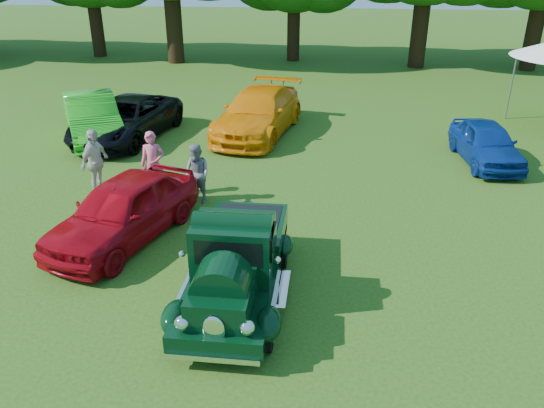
# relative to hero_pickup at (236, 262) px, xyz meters

# --- Properties ---
(ground) EXTENTS (120.00, 120.00, 0.00)m
(ground) POSITION_rel_hero_pickup_xyz_m (-0.64, 0.53, -0.75)
(ground) COLOR #265113
(ground) RESTS_ON ground
(hero_pickup) EXTENTS (2.06, 4.42, 1.73)m
(hero_pickup) POSITION_rel_hero_pickup_xyz_m (0.00, 0.00, 0.00)
(hero_pickup) COLOR black
(hero_pickup) RESTS_ON ground
(red_convertible) EXTENTS (2.97, 4.67, 1.48)m
(red_convertible) POSITION_rel_hero_pickup_xyz_m (-2.99, 1.98, -0.01)
(red_convertible) COLOR #A40712
(red_convertible) RESTS_ON ground
(back_car_lime) EXTENTS (3.85, 5.01, 1.59)m
(back_car_lime) POSITION_rel_hero_pickup_xyz_m (-6.80, 8.99, 0.05)
(back_car_lime) COLOR #1CA516
(back_car_lime) RESTS_ON ground
(back_car_black) EXTENTS (3.18, 5.51, 1.44)m
(back_car_black) POSITION_rel_hero_pickup_xyz_m (-5.62, 9.17, -0.03)
(back_car_black) COLOR black
(back_car_black) RESTS_ON ground
(back_car_orange) EXTENTS (3.19, 5.86, 1.61)m
(back_car_orange) POSITION_rel_hero_pickup_xyz_m (-0.99, 10.26, 0.06)
(back_car_orange) COLOR orange
(back_car_orange) RESTS_ON ground
(back_car_blue) EXTENTS (1.89, 3.92, 1.29)m
(back_car_blue) POSITION_rel_hero_pickup_xyz_m (6.60, 8.15, -0.10)
(back_car_blue) COLOR navy
(back_car_blue) RESTS_ON ground
(spectator_pink) EXTENTS (0.72, 0.53, 1.81)m
(spectator_pink) POSITION_rel_hero_pickup_xyz_m (-3.08, 4.49, 0.16)
(spectator_pink) COLOR #E35D7B
(spectator_pink) RESTS_ON ground
(spectator_grey) EXTENTS (0.99, 0.95, 1.60)m
(spectator_grey) POSITION_rel_hero_pickup_xyz_m (-1.79, 4.17, 0.05)
(spectator_grey) COLOR gray
(spectator_grey) RESTS_ON ground
(spectator_white) EXTENTS (0.67, 1.16, 1.85)m
(spectator_white) POSITION_rel_hero_pickup_xyz_m (-4.67, 4.36, 0.18)
(spectator_white) COLOR beige
(spectator_white) RESTS_ON ground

